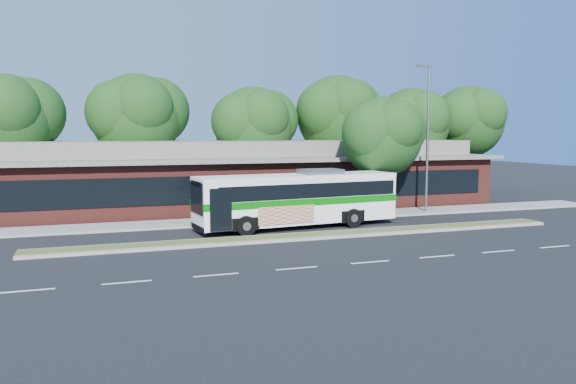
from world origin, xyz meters
The scene contains 13 objects.
ground centered at (0.00, 0.00, 0.00)m, with size 120.00×120.00×0.00m, color black.
median_strip centered at (0.00, 0.60, 0.07)m, with size 26.00×1.10×0.15m, color #485825.
sidewalk centered at (0.00, 6.40, 0.06)m, with size 44.00×2.60×0.12m, color gray.
plaza_building centered at (0.00, 12.99, 2.13)m, with size 33.20×11.20×4.45m.
lamp_post centered at (9.56, 6.00, 4.90)m, with size 0.93×0.18×9.07m.
tree_bg_a centered at (-14.58, 15.14, 5.87)m, with size 6.47×5.80×8.63m.
tree_bg_b centered at (-6.57, 16.14, 6.14)m, with size 6.69×6.00×9.00m.
tree_bg_c centered at (1.40, 15.13, 5.59)m, with size 6.24×5.60×8.26m.
tree_bg_d centered at (8.45, 16.15, 6.42)m, with size 6.91×6.20×9.37m.
tree_bg_e centered at (14.42, 15.14, 5.74)m, with size 6.47×5.80×8.50m.
tree_bg_f centered at (20.43, 16.14, 6.06)m, with size 6.69×6.00×8.92m.
transit_bus centered at (0.17, 3.41, 1.70)m, with size 11.03×3.45×3.05m.
sidewalk_tree centered at (6.77, 6.11, 4.84)m, with size 5.34×4.79×7.13m.
Camera 1 is at (-9.93, -23.92, 4.91)m, focal length 35.00 mm.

